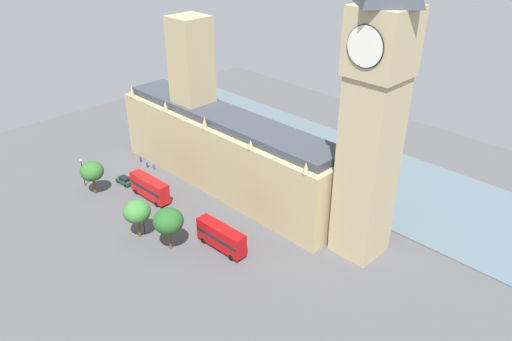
% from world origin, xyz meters
% --- Properties ---
extents(ground_plane, '(129.06, 129.06, 0.00)m').
position_xyz_m(ground_plane, '(0.00, 0.00, 0.00)').
color(ground_plane, '#4C4C4F').
extents(river_thames, '(30.70, 116.16, 0.25)m').
position_xyz_m(river_thames, '(-27.43, 0.00, 0.12)').
color(river_thames, slate).
rests_on(river_thames, ground).
extents(parliament_building, '(12.36, 59.06, 35.03)m').
position_xyz_m(parliament_building, '(-1.99, -1.47, 9.46)').
color(parliament_building, tan).
rests_on(parliament_building, ground).
extents(clock_tower, '(8.82, 8.82, 58.26)m').
position_xyz_m(clock_tower, '(-2.85, 34.26, 30.16)').
color(clock_tower, tan).
rests_on(clock_tower, ground).
extents(car_dark_green_trailing, '(2.15, 4.46, 1.74)m').
position_xyz_m(car_dark_green_trailing, '(14.30, -16.12, 0.89)').
color(car_dark_green_trailing, '#19472D').
rests_on(car_dark_green_trailing, ground).
extents(double_decker_bus_corner, '(2.88, 10.56, 4.75)m').
position_xyz_m(double_decker_bus_corner, '(13.67, -6.94, 2.63)').
color(double_decker_bus_corner, red).
rests_on(double_decker_bus_corner, ground).
extents(car_blue_under_trees, '(2.16, 4.84, 1.74)m').
position_xyz_m(car_blue_under_trees, '(15.85, 2.82, 0.89)').
color(car_blue_under_trees, navy).
rests_on(car_blue_under_trees, ground).
extents(double_decker_bus_far_end, '(2.93, 10.58, 4.75)m').
position_xyz_m(double_decker_bus_far_end, '(14.60, 16.84, 2.63)').
color(double_decker_bus_far_end, '#B20C0F').
rests_on(double_decker_bus_far_end, ground).
extents(pedestrian_opposite_hall, '(0.57, 0.66, 1.65)m').
position_xyz_m(pedestrian_opposite_hall, '(5.85, -17.19, 0.74)').
color(pedestrian_opposite_hall, '#336B60').
rests_on(pedestrian_opposite_hall, ground).
extents(pedestrian_by_river_gate, '(0.54, 0.63, 1.58)m').
position_xyz_m(pedestrian_by_river_gate, '(5.86, -22.67, 0.71)').
color(pedestrian_by_river_gate, navy).
rests_on(pedestrian_by_river_gate, ground).
extents(pedestrian_near_tower, '(0.60, 0.64, 1.51)m').
position_xyz_m(pedestrian_near_tower, '(6.28, -19.27, 0.68)').
color(pedestrian_near_tower, navy).
rests_on(pedestrian_near_tower, ground).
extents(plane_tree_midblock, '(4.90, 4.90, 7.46)m').
position_xyz_m(plane_tree_midblock, '(21.01, -17.00, 5.34)').
color(plane_tree_midblock, brown).
rests_on(plane_tree_midblock, ground).
extents(plane_tree_kerbside, '(5.44, 5.44, 8.15)m').
position_xyz_m(plane_tree_kerbside, '(20.99, 10.19, 5.80)').
color(plane_tree_kerbside, brown).
rests_on(plane_tree_kerbside, ground).
extents(plane_tree_leading, '(5.06, 5.06, 7.67)m').
position_xyz_m(plane_tree_leading, '(22.99, 3.21, 5.48)').
color(plane_tree_leading, brown).
rests_on(plane_tree_leading, ground).
extents(street_lamp_slot_10, '(0.56, 0.56, 6.71)m').
position_xyz_m(street_lamp_slot_10, '(21.08, -21.46, 4.65)').
color(street_lamp_slot_10, black).
rests_on(street_lamp_slot_10, ground).
extents(street_lamp_slot_11, '(0.56, 0.56, 5.86)m').
position_xyz_m(street_lamp_slot_11, '(21.81, 3.09, 4.13)').
color(street_lamp_slot_11, black).
rests_on(street_lamp_slot_11, ground).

